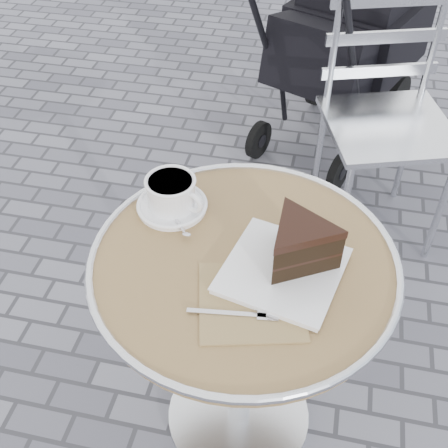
% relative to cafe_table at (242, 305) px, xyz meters
% --- Properties ---
extents(ground, '(80.00, 80.00, 0.00)m').
position_rel_cafe_table_xyz_m(ground, '(0.00, 0.00, -0.57)').
color(ground, slate).
rests_on(ground, ground).
extents(cafe_table, '(0.72, 0.72, 0.74)m').
position_rel_cafe_table_xyz_m(cafe_table, '(0.00, 0.00, 0.00)').
color(cafe_table, silver).
rests_on(cafe_table, ground).
extents(cappuccino_set, '(0.18, 0.19, 0.09)m').
position_rel_cafe_table_xyz_m(cappuccino_set, '(-0.21, 0.14, 0.20)').
color(cappuccino_set, white).
rests_on(cappuccino_set, cafe_table).
extents(cake_plate_set, '(0.35, 0.37, 0.13)m').
position_rel_cafe_table_xyz_m(cake_plate_set, '(0.11, -0.01, 0.23)').
color(cake_plate_set, '#927450').
rests_on(cake_plate_set, cafe_table).
extents(bistro_chair, '(0.57, 0.57, 0.99)m').
position_rel_cafe_table_xyz_m(bistro_chair, '(0.33, 1.07, 0.05)').
color(bistro_chair, silver).
rests_on(bistro_chair, ground).
extents(baby_stroller, '(0.82, 1.12, 1.07)m').
position_rel_cafe_table_xyz_m(baby_stroller, '(0.17, 1.65, -0.09)').
color(baby_stroller, black).
rests_on(baby_stroller, ground).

